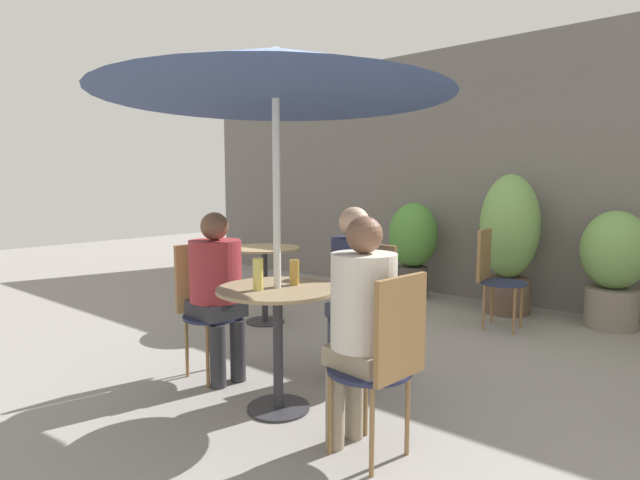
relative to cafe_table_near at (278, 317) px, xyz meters
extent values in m
plane|color=gray|center=(0.21, 0.06, -0.58)|extent=(20.00, 20.00, 0.00)
cube|color=slate|center=(0.21, 3.68, 0.92)|extent=(10.00, 0.06, 3.00)
cylinder|color=#2D2D33|center=(0.00, 0.00, -0.57)|extent=(0.38, 0.38, 0.01)
cylinder|color=#2D2D33|center=(0.00, 0.00, -0.20)|extent=(0.06, 0.06, 0.72)
cylinder|color=#997F5B|center=(0.00, 0.00, 0.17)|extent=(0.73, 0.73, 0.02)
cylinder|color=#2D2D33|center=(-1.45, 1.32, -0.57)|extent=(0.38, 0.38, 0.01)
cylinder|color=#2D2D33|center=(-1.45, 1.32, -0.20)|extent=(0.06, 0.06, 0.72)
cylinder|color=#997F5B|center=(-1.45, 1.32, 0.17)|extent=(0.70, 0.70, 0.02)
cylinder|color=#232847|center=(0.71, -0.09, -0.13)|extent=(0.42, 0.42, 0.02)
cylinder|color=olive|center=(0.83, -0.24, -0.36)|extent=(0.02, 0.02, 0.43)
cylinder|color=olive|center=(0.86, 0.04, -0.36)|extent=(0.02, 0.02, 0.43)
cylinder|color=olive|center=(0.56, -0.21, -0.36)|extent=(0.02, 0.02, 0.43)
cylinder|color=olive|center=(0.59, 0.07, -0.36)|extent=(0.02, 0.02, 0.43)
cube|color=olive|center=(0.90, -0.11, 0.12)|extent=(0.07, 0.36, 0.49)
cylinder|color=#232847|center=(0.09, 0.71, -0.13)|extent=(0.42, 0.42, 0.02)
cylinder|color=olive|center=(0.24, 0.83, -0.36)|extent=(0.02, 0.02, 0.43)
cylinder|color=olive|center=(-0.04, 0.86, -0.36)|extent=(0.02, 0.02, 0.43)
cylinder|color=olive|center=(0.21, 0.56, -0.36)|extent=(0.02, 0.02, 0.43)
cylinder|color=olive|center=(-0.07, 0.59, -0.36)|extent=(0.02, 0.02, 0.43)
cube|color=olive|center=(0.11, 0.90, 0.12)|extent=(0.36, 0.07, 0.49)
cylinder|color=#232847|center=(-0.71, 0.09, -0.13)|extent=(0.42, 0.42, 0.02)
cylinder|color=olive|center=(-0.83, 0.24, -0.36)|extent=(0.02, 0.02, 0.43)
cylinder|color=olive|center=(-0.86, -0.04, -0.36)|extent=(0.02, 0.02, 0.43)
cylinder|color=olive|center=(-0.56, 0.21, -0.36)|extent=(0.02, 0.02, 0.43)
cylinder|color=olive|center=(-0.59, -0.07, -0.36)|extent=(0.02, 0.02, 0.43)
cube|color=olive|center=(-0.90, 0.11, 0.12)|extent=(0.07, 0.36, 0.49)
cylinder|color=#232847|center=(0.46, 2.58, -0.13)|extent=(0.42, 0.42, 0.02)
cylinder|color=olive|center=(0.31, 2.71, -0.36)|extent=(0.02, 0.02, 0.43)
cylinder|color=olive|center=(0.33, 2.43, -0.36)|extent=(0.02, 0.02, 0.43)
cylinder|color=olive|center=(0.58, 2.73, -0.36)|extent=(0.02, 0.02, 0.43)
cylinder|color=olive|center=(0.60, 2.46, -0.36)|extent=(0.02, 0.02, 0.43)
cube|color=olive|center=(0.27, 2.56, 0.12)|extent=(0.06, 0.36, 0.49)
cylinder|color=gray|center=(0.56, 0.01, -0.36)|extent=(0.10, 0.10, 0.43)
cylinder|color=gray|center=(0.54, -0.14, -0.36)|extent=(0.10, 0.10, 0.43)
cube|color=gray|center=(0.67, -0.08, -0.07)|extent=(0.34, 0.32, 0.10)
cylinder|color=beige|center=(0.67, -0.08, 0.21)|extent=(0.33, 0.33, 0.47)
sphere|color=brown|center=(0.67, -0.08, 0.54)|extent=(0.18, 0.18, 0.18)
cylinder|color=#42475B|center=(0.00, 0.56, -0.36)|extent=(0.09, 0.09, 0.43)
cylinder|color=#42475B|center=(0.14, 0.54, -0.36)|extent=(0.09, 0.09, 0.43)
cube|color=#42475B|center=(0.08, 0.67, -0.08)|extent=(0.30, 0.33, 0.09)
cylinder|color=#232847|center=(0.08, 0.67, 0.20)|extent=(0.32, 0.32, 0.45)
sphere|color=#DBAD89|center=(0.08, 0.67, 0.53)|extent=(0.21, 0.21, 0.21)
cylinder|color=#2D2D33|center=(-0.55, -0.02, -0.36)|extent=(0.11, 0.11, 0.43)
cylinder|color=#2D2D33|center=(-0.53, 0.14, -0.36)|extent=(0.11, 0.11, 0.43)
cube|color=#2D2D33|center=(-0.67, 0.08, -0.07)|extent=(0.37, 0.34, 0.11)
cylinder|color=#9E2D33|center=(-0.67, 0.08, 0.20)|extent=(0.36, 0.36, 0.42)
sphere|color=brown|center=(-0.67, 0.08, 0.50)|extent=(0.19, 0.19, 0.19)
cylinder|color=#DBC65B|center=(-0.04, -0.12, 0.27)|extent=(0.06, 0.06, 0.19)
cylinder|color=#B28433|center=(0.02, 0.13, 0.25)|extent=(0.06, 0.06, 0.15)
cylinder|color=#47423D|center=(-0.87, 3.24, -0.39)|extent=(0.37, 0.37, 0.38)
ellipsoid|color=#4C8938|center=(-0.87, 3.24, 0.19)|extent=(0.58, 0.58, 0.77)
cylinder|color=brown|center=(0.28, 3.21, -0.39)|extent=(0.47, 0.47, 0.38)
ellipsoid|color=#709E51|center=(0.28, 3.21, 0.35)|extent=(0.60, 0.60, 1.09)
cylinder|color=slate|center=(1.25, 3.28, -0.39)|extent=(0.47, 0.47, 0.38)
ellipsoid|color=#709E51|center=(1.25, 3.28, 0.17)|extent=(0.60, 0.60, 0.74)
cylinder|color=silver|center=(0.00, 0.00, 0.49)|extent=(0.04, 0.04, 2.13)
cone|color=#3D5184|center=(0.00, 0.00, 1.41)|extent=(2.02, 2.02, 0.28)
camera|label=1|loc=(2.03, -2.09, 0.78)|focal=28.00mm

